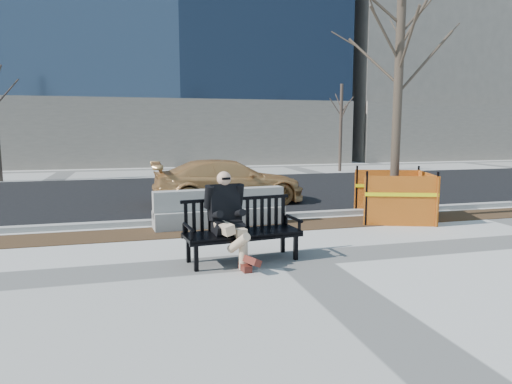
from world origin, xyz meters
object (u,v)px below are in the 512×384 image
at_px(sedan, 229,203).
at_px(tree_fence, 393,219).
at_px(seated_man, 227,262).
at_px(jersey_barrier_left, 220,226).
at_px(bench, 243,261).

bearing_deg(sedan, tree_fence, -134.96).
distance_m(seated_man, jersey_barrier_left, 2.94).
bearing_deg(tree_fence, bench, -150.26).
bearing_deg(bench, tree_fence, 23.06).
xyz_separation_m(bench, jersey_barrier_left, (0.15, 2.93, 0.00)).
xyz_separation_m(seated_man, tree_fence, (4.76, 2.54, 0.00)).
height_order(tree_fence, jersey_barrier_left, tree_fence).
bearing_deg(seated_man, bench, -11.50).
height_order(bench, sedan, sedan).
xyz_separation_m(bench, sedan, (1.01, 6.06, 0.00)).
bearing_deg(tree_fence, seated_man, -151.92).
relative_size(tree_fence, sedan, 1.40).
distance_m(bench, sedan, 6.14).
height_order(sedan, jersey_barrier_left, sedan).
distance_m(tree_fence, sedan, 4.93).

